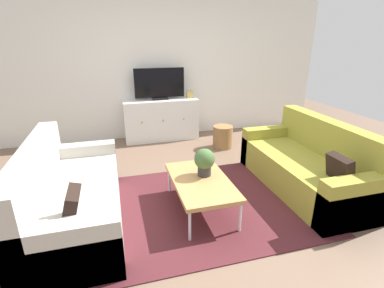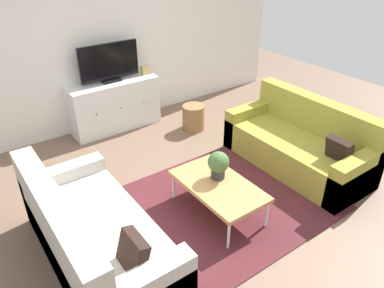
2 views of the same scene
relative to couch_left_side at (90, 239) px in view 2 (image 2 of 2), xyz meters
name	(u,v)px [view 2 (image 2 of 2)]	position (x,y,z in m)	size (l,w,h in m)	color
ground_plane	(208,199)	(1.44, 0.10, -0.28)	(10.00, 10.00, 0.00)	brown
wall_back	(103,36)	(1.44, 2.65, 1.07)	(6.40, 0.12, 2.70)	silver
area_rug	(217,206)	(1.44, -0.05, -0.28)	(2.50, 1.90, 0.01)	#4C1E23
couch_left_side	(90,239)	(0.00, 0.00, 0.00)	(0.86, 1.87, 0.86)	#B2ADA3
couch_right_side	(302,145)	(2.88, 0.00, 0.00)	(0.86, 1.87, 0.86)	olive
coffee_table	(218,186)	(1.38, -0.12, 0.07)	(0.59, 1.04, 0.38)	#B7844C
potted_plant	(218,164)	(1.45, -0.03, 0.27)	(0.23, 0.23, 0.31)	#2D2D2D
tv_console	(115,105)	(1.38, 2.37, 0.09)	(1.35, 0.47, 0.75)	silver
flat_screen_tv	(109,63)	(1.38, 2.39, 0.75)	(0.90, 0.16, 0.56)	black
mantel_clock	(145,70)	(1.94, 2.37, 0.53)	(0.11, 0.07, 0.13)	tan
wicker_basket	(193,117)	(2.33, 1.63, -0.09)	(0.34, 0.34, 0.39)	olive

